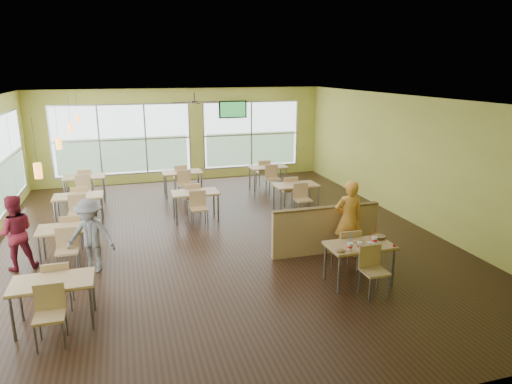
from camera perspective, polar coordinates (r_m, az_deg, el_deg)
room at (r=10.37m, az=-4.83°, el=2.61°), size 12.00×12.04×3.20m
window_bays at (r=13.23m, az=-18.95°, el=4.03°), size 9.24×10.24×2.38m
main_table at (r=8.63m, az=12.80°, el=-7.11°), size 1.22×1.52×0.87m
half_wall_divider at (r=9.87m, az=8.69°, el=-4.69°), size 2.40×0.14×1.04m
dining_tables at (r=12.11m, az=-11.26°, el=-0.52°), size 6.92×8.72×0.87m
pendant_lights at (r=10.75m, az=-22.76°, el=6.56°), size 0.11×7.31×0.86m
ceiling_fan at (r=13.11m, az=-7.70°, el=11.11°), size 1.25×1.25×0.29m
tv_backwall at (r=16.33m, az=-2.92°, el=10.27°), size 1.00×0.07×0.60m
man_plaid at (r=9.66m, az=11.49°, el=-3.35°), size 0.64×0.45×1.66m
patron_maroon at (r=10.08m, az=-27.93°, el=-4.52°), size 0.84×0.71×1.51m
patron_grey at (r=9.37m, az=-19.99°, el=-5.17°), size 1.09×0.85×1.48m
cup_blue at (r=8.24m, az=11.66°, el=-6.67°), size 0.10×0.10×0.37m
cup_yellow at (r=8.32m, az=12.87°, el=-6.53°), size 0.10×0.10×0.37m
cup_red_near at (r=8.39m, az=14.00°, el=-6.46°), size 0.10×0.10×0.34m
cup_red_far at (r=8.64m, az=14.60°, el=-5.81°), size 0.10×0.10×0.37m
food_basket at (r=8.93m, az=15.13°, el=-5.45°), size 0.25×0.25×0.06m
ketchup_cup at (r=8.64m, az=16.93°, el=-6.43°), size 0.06×0.06×0.03m
wrapper_left at (r=8.18m, az=10.51°, el=-7.17°), size 0.21×0.20×0.05m
wrapper_mid at (r=8.65m, az=12.68°, el=-6.01°), size 0.22×0.20×0.05m
wrapper_right at (r=8.44m, az=15.05°, el=-6.79°), size 0.13×0.12×0.03m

